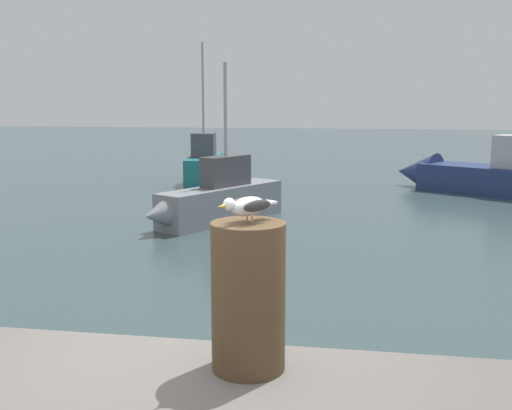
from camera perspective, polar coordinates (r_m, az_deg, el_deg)
name	(u,v)px	position (r m, az deg, el deg)	size (l,w,h in m)	color
mooring_post	(248,297)	(3.24, -0.73, -8.61)	(0.39, 0.39, 0.80)	#4C3823
seagull	(247,206)	(3.12, -0.83, -0.06)	(0.27, 0.35, 0.14)	#C66B60
boat_grey	(215,200)	(13.99, -3.84, 0.43)	(2.71, 3.96, 3.66)	gray
boat_navy	(480,176)	(19.78, 20.33, 2.61)	(5.70, 4.39, 2.01)	navy
boat_teal	(205,165)	(21.14, -4.79, 3.78)	(1.49, 4.03, 4.70)	#1E7075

